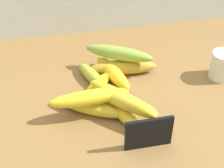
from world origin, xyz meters
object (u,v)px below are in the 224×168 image
banana_2 (93,77)px  banana_7 (122,99)px  chalkboard_sign (149,134)px  banana_4 (94,91)px  banana_6 (90,98)px  banana_0 (113,73)px  banana_9 (119,53)px  coffee_mug (224,65)px  banana_1 (123,67)px  banana_5 (122,113)px  banana_8 (126,102)px  banana_3 (89,107)px

banana_2 → banana_7: 16.20cm
chalkboard_sign → banana_4: bearing=114.9°
chalkboard_sign → banana_6: size_ratio=0.55×
banana_0 → banana_9: bearing=52.6°
coffee_mug → banana_1: (-27.73, 7.47, -1.86)cm
chalkboard_sign → coffee_mug: (28.74, 21.41, 0.19)cm
coffee_mug → banana_5: bearing=-161.0°
chalkboard_sign → banana_8: (-2.78, 10.00, 1.55)cm
coffee_mug → banana_6: coffee_mug is taller
banana_6 → banana_9: banana_9 is taller
chalkboard_sign → banana_7: (-3.62, 11.50, 1.54)cm
banana_5 → coffee_mug: bearing=19.0°
banana_2 → banana_3: bearing=-104.2°
banana_1 → banana_4: size_ratio=1.16×
coffee_mug → banana_4: (-37.91, -1.65, -2.04)cm
chalkboard_sign → banana_3: (-11.54, 14.05, -1.90)cm
banana_6 → coffee_mug: bearing=12.0°
coffee_mug → banana_0: (-31.30, 5.58, -1.97)cm
banana_3 → banana_0: bearing=55.3°
banana_1 → banana_9: banana_9 is taller
coffee_mug → banana_8: (-31.52, -11.41, 1.36)cm
banana_4 → banana_0: bearing=47.6°
chalkboard_sign → banana_1: 28.94cm
banana_5 → banana_7: banana_7 is taller
banana_2 → banana_4: size_ratio=0.90×
banana_4 → banana_3: bearing=-112.6°
banana_6 → banana_9: size_ratio=1.00×
banana_0 → banana_7: (-1.06, -15.49, 3.31)cm
coffee_mug → banana_2: 37.54cm
coffee_mug → banana_0: size_ratio=0.49×
banana_3 → banana_8: 10.25cm
banana_9 → banana_5: bearing=-100.0°
coffee_mug → banana_9: (-28.83, 8.81, 2.33)cm
banana_8 → banana_9: banana_9 is taller
banana_3 → banana_6: 4.12cm
banana_0 → banana_3: size_ratio=0.92×
chalkboard_sign → banana_5: (-3.60, 10.30, -2.15)cm
banana_6 → banana_8: bearing=-18.8°
banana_4 → banana_8: banana_8 is taller
banana_0 → banana_9: (2.47, 3.24, 4.30)cm
banana_0 → banana_7: 15.87cm
coffee_mug → banana_2: size_ratio=0.56×
banana_3 → banana_6: banana_6 is taller
banana_8 → coffee_mug: bearing=19.9°
banana_5 → banana_0: bearing=86.4°
banana_0 → banana_4: size_ratio=1.04×
coffee_mug → banana_9: bearing=163.0°
banana_0 → banana_6: bearing=-121.9°
banana_6 → banana_8: size_ratio=1.15×
banana_0 → banana_1: bearing=28.0°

